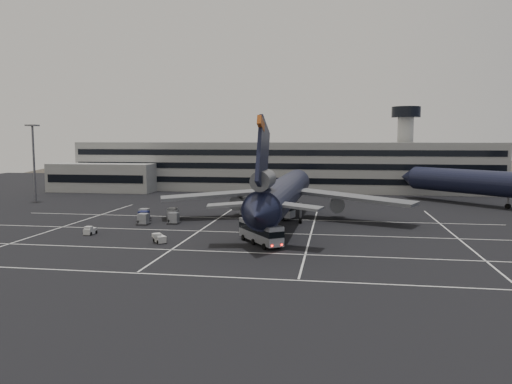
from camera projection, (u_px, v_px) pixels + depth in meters
ground at (230, 237)px, 75.93m from camera, size 260.00×260.00×0.00m
lane_markings at (237, 236)px, 76.49m from camera, size 90.00×55.62×0.01m
terminal at (271, 167)px, 145.52m from camera, size 125.00×26.00×24.00m
hills at (340, 195)px, 241.26m from camera, size 352.00×180.00×44.00m
lightpole_left at (33, 152)px, 117.75m from camera, size 2.40×2.40×18.28m
trijet_main at (284, 193)px, 89.61m from camera, size 47.45×57.55×18.08m
bus_near at (261, 231)px, 70.42m from camera, size 7.56×9.54×3.52m
bus_far at (267, 208)px, 93.43m from camera, size 10.87×6.06×3.77m
tug_a at (90, 231)px, 77.74m from camera, size 1.40×2.21×1.37m
tug_b at (160, 238)px, 71.50m from camera, size 2.46×2.58×1.44m
uld_cluster at (159, 216)px, 90.49m from camera, size 9.74×10.54×1.93m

